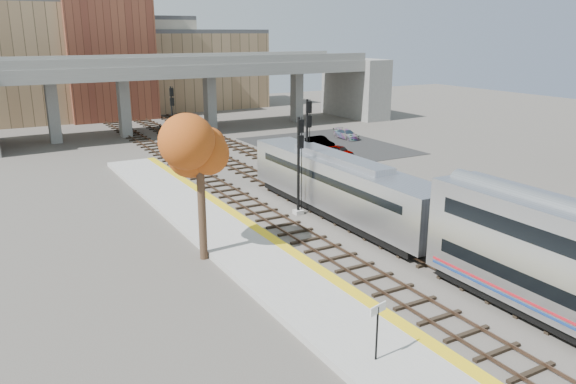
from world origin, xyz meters
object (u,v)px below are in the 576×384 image
tree (199,151)px  car_b (320,142)px  car_c (347,134)px  signal_mast_mid (307,144)px  signal_mast_far (172,118)px  locomotive (340,185)px  signal_mast_near (299,168)px  car_a (340,151)px

tree → car_b: tree is taller
car_c → signal_mast_mid: bearing=-135.4°
signal_mast_far → locomotive: bearing=-85.9°
signal_mast_mid → signal_mast_far: signal_mast_mid is taller
signal_mast_far → car_c: 20.28m
car_b → car_c: size_ratio=1.02×
signal_mast_far → tree: 32.60m
signal_mast_near → car_b: (13.60, 18.61, -2.64)m
car_b → car_c: car_b is taller
locomotive → car_b: (11.50, 20.50, -1.60)m
signal_mast_near → car_a: size_ratio=2.17×
tree → car_b: (22.24, 22.82, -5.44)m
locomotive → signal_mast_far: size_ratio=2.88×
car_a → signal_mast_far: bearing=127.3°
locomotive → tree: 11.64m
signal_mast_near → locomotive: bearing=-42.0°
car_c → car_a: bearing=-130.9°
locomotive → signal_mast_mid: signal_mast_mid is taller
signal_mast_mid → signal_mast_near: bearing=-126.0°
locomotive → signal_mast_far: 29.08m
signal_mast_mid → signal_mast_far: bearing=100.8°
tree → car_c: size_ratio=2.18×
signal_mast_near → signal_mast_far: bearing=90.0°
tree → car_a: (21.91, 18.44, -5.55)m
car_b → car_c: 6.64m
tree → car_c: bearing=42.9°
locomotive → car_c: 29.41m
signal_mast_near → car_b: bearing=53.8°
tree → signal_mast_far: bearing=74.6°
locomotive → car_b: 23.56m
car_b → locomotive: bearing=-124.3°
signal_mast_far → car_b: bearing=-32.0°
signal_mast_far → car_c: (19.41, -5.27, -2.61)m
car_c → locomotive: bearing=-128.0°
signal_mast_near → signal_mast_mid: (4.10, 5.65, 0.26)m
signal_mast_near → tree: (-8.64, -4.21, 2.80)m
signal_mast_far → car_a: 18.66m
car_a → car_c: 9.77m
car_a → signal_mast_mid: bearing=-145.5°
signal_mast_mid → car_c: (15.31, 16.17, -2.99)m
car_b → signal_mast_mid: bearing=-131.2°
signal_mast_near → signal_mast_far: 27.09m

